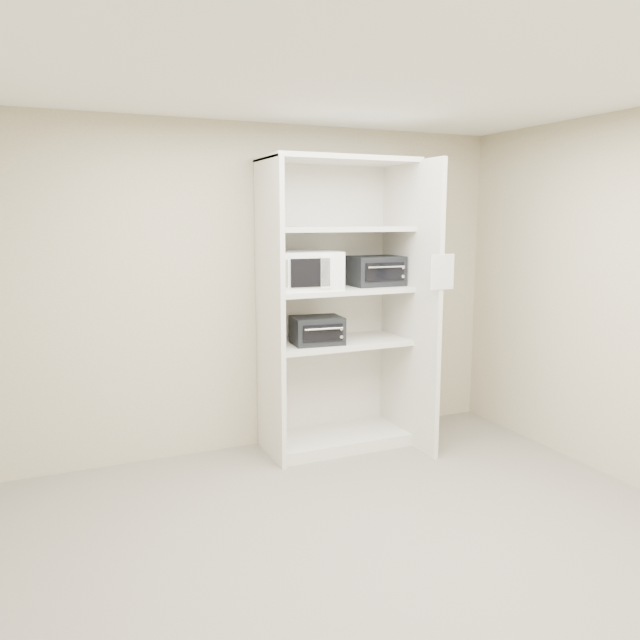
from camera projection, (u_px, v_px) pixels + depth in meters
name	position (u px, v px, depth m)	size (l,w,h in m)	color
floor	(365.00, 557.00, 3.61)	(4.50, 4.00, 0.01)	#676259
ceiling	(372.00, 67.00, 3.17)	(4.50, 4.00, 0.01)	white
wall_back	(255.00, 289.00, 5.20)	(4.50, 0.02, 2.70)	#C0B295
shelving_unit	(342.00, 315.00, 5.23)	(1.24, 0.92, 2.42)	silver
microwave	(307.00, 271.00, 4.98)	(0.51, 0.39, 0.31)	white
toaster_oven_upper	(375.00, 271.00, 5.29)	(0.43, 0.33, 0.25)	black
toaster_oven_lower	(317.00, 330.00, 5.09)	(0.40, 0.30, 0.22)	black
paper_sign	(442.00, 272.00, 4.82)	(0.21, 0.01, 0.27)	white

